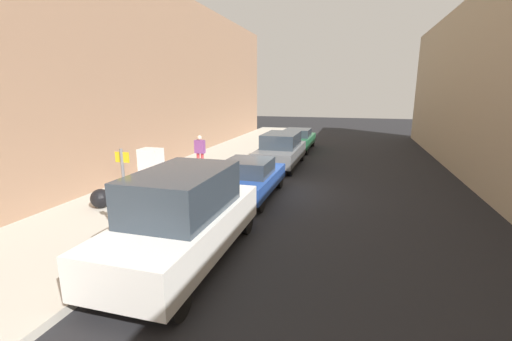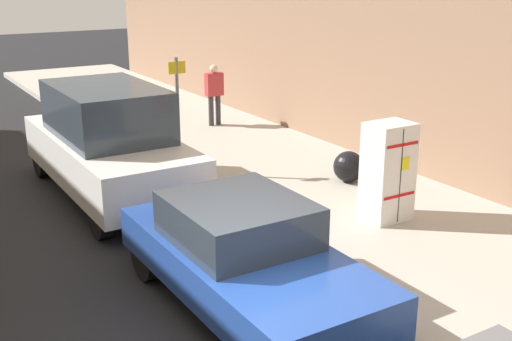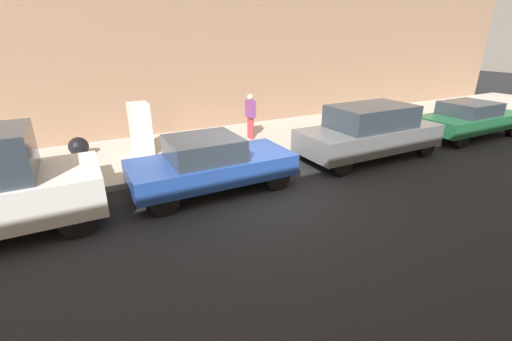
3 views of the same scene
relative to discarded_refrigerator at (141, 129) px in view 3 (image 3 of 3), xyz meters
The scene contains 10 objects.
ground_plane 4.71m from the discarded_refrigerator, 26.16° to the left, with size 80.00×80.00×0.00m, color black.
sidewalk_slab 2.23m from the discarded_refrigerator, 88.81° to the left, with size 4.54×44.00×0.18m, color #B2ADA0.
building_facade_near 5.28m from the discarded_refrigerator, 149.67° to the left, with size 2.48×39.60×8.87m, color #937056.
discarded_refrigerator is the anchor object (origin of this frame).
manhole_cover 2.70m from the discarded_refrigerator, 68.79° to the right, with size 0.70×0.70×0.02m, color #47443F.
trash_bag 2.06m from the discarded_refrigerator, 111.35° to the right, with size 0.61×0.61×0.61m, color black.
pedestrian_walking_far 3.93m from the discarded_refrigerator, 89.00° to the left, with size 0.48×0.22×1.66m.
parked_hatchback_blue 3.57m from the discarded_refrigerator, 17.43° to the left, with size 1.79×4.16×1.45m.
parked_suv_gray 7.41m from the discarded_refrigerator, 62.75° to the left, with size 1.89×4.85×1.74m.
parked_sedan_green 12.47m from the discarded_refrigerator, 74.22° to the left, with size 1.83×4.60×1.41m.
Camera 3 is at (7.06, -3.80, 3.76)m, focal length 24.00 mm.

